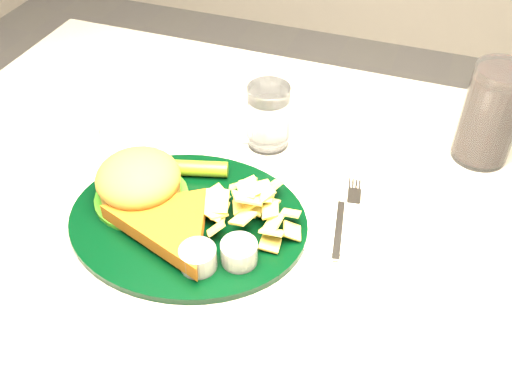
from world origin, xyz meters
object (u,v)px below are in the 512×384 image
water_glass (268,116)px  cola_glass (491,115)px  dinner_plate (186,204)px  table (262,337)px  fork_napkin (340,225)px

water_glass → cola_glass: bearing=14.4°
dinner_plate → table: bearing=43.9°
table → cola_glass: bearing=34.7°
cola_glass → fork_napkin: cola_glass is taller
table → fork_napkin: fork_napkin is taller
water_glass → fork_napkin: (0.16, -0.15, -0.05)m
dinner_plate → water_glass: water_glass is taller
water_glass → cola_glass: (0.33, 0.08, 0.03)m
table → fork_napkin: 0.40m
dinner_plate → fork_napkin: 0.21m
water_glass → fork_napkin: size_ratio=0.73×
dinner_plate → cola_glass: cola_glass is taller
dinner_plate → water_glass: bearing=71.9°
dinner_plate → water_glass: (0.04, 0.21, 0.02)m
dinner_plate → fork_napkin: bearing=11.2°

